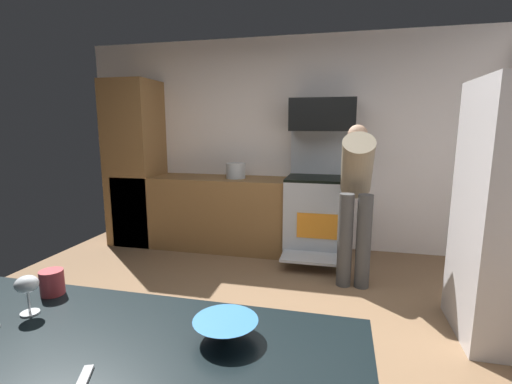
{
  "coord_description": "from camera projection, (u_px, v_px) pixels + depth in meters",
  "views": [
    {
      "loc": [
        0.73,
        -2.25,
        1.52
      ],
      "look_at": [
        0.12,
        0.3,
        1.05
      ],
      "focal_mm": 25.38,
      "sensor_mm": 36.0,
      "label": 1
    }
  ],
  "objects": [
    {
      "name": "lower_cabinet_run",
      "position": [
        209.0,
        212.0,
        4.61
      ],
      "size": [
        2.4,
        0.6,
        0.9
      ],
      "primitive_type": "cube",
      "color": "brown",
      "rests_on": "ground"
    },
    {
      "name": "wine_glass_mid",
      "position": [
        27.0,
        286.0,
        1.21
      ],
      "size": [
        0.07,
        0.07,
        0.14
      ],
      "color": "silver",
      "rests_on": "counter_island"
    },
    {
      "name": "person_cook",
      "position": [
        356.0,
        190.0,
        3.49
      ],
      "size": [
        0.31,
        0.66,
        1.55
      ],
      "color": "#434343",
      "rests_on": "ground"
    },
    {
      "name": "wall_back",
      "position": [
        284.0,
        145.0,
        4.6
      ],
      "size": [
        5.2,
        0.12,
        2.6
      ],
      "primitive_type": "cube",
      "color": "white",
      "rests_on": "ground"
    },
    {
      "name": "mixing_bowl_small",
      "position": [
        226.0,
        329.0,
        1.08
      ],
      "size": [
        0.2,
        0.2,
        0.06
      ],
      "primitive_type": "cone",
      "rotation": [
        3.14,
        0.0,
        0.0
      ],
      "color": "#3276B6",
      "rests_on": "counter_island"
    },
    {
      "name": "cabinet_column",
      "position": [
        136.0,
        163.0,
        4.73
      ],
      "size": [
        0.6,
        0.6,
        2.1
      ],
      "primitive_type": "cube",
      "color": "brown",
      "rests_on": "ground"
    },
    {
      "name": "stock_pot",
      "position": [
        236.0,
        171.0,
        4.43
      ],
      "size": [
        0.24,
        0.24,
        0.19
      ],
      "primitive_type": "cylinder",
      "color": "#B2BAC1",
      "rests_on": "lower_cabinet_run"
    },
    {
      "name": "oven_range",
      "position": [
        319.0,
        214.0,
        4.27
      ],
      "size": [
        0.76,
        0.98,
        1.48
      ],
      "color": "#B5BCC5",
      "rests_on": "ground"
    },
    {
      "name": "mug_coffee",
      "position": [
        52.0,
        282.0,
        1.36
      ],
      "size": [
        0.08,
        0.08,
        0.09
      ],
      "primitive_type": "cylinder",
      "color": "#A13338",
      "rests_on": "counter_island"
    },
    {
      "name": "ground_plane",
      "position": [
        230.0,
        344.0,
        2.59
      ],
      "size": [
        5.2,
        4.8,
        0.02
      ],
      "primitive_type": "cube",
      "color": "#816245"
    },
    {
      "name": "microwave",
      "position": [
        323.0,
        115.0,
        4.16
      ],
      "size": [
        0.74,
        0.38,
        0.37
      ],
      "primitive_type": "cube",
      "color": "black",
      "rests_on": "oven_range"
    }
  ]
}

